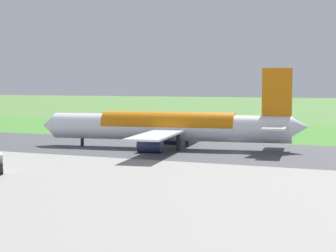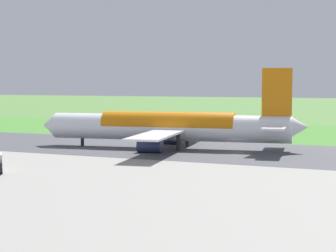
{
  "view_description": "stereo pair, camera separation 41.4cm",
  "coord_description": "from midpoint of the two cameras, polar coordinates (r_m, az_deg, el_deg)",
  "views": [
    {
      "loc": [
        -29.31,
        103.0,
        12.98
      ],
      "look_at": [
        14.09,
        0.0,
        4.5
      ],
      "focal_mm": 60.69,
      "sensor_mm": 36.0,
      "label": 1
    },
    {
      "loc": [
        -29.7,
        102.83,
        12.98
      ],
      "look_at": [
        14.09,
        0.0,
        4.5
      ],
      "focal_mm": 60.69,
      "sensor_mm": 36.0,
      "label": 2
    }
  ],
  "objects": [
    {
      "name": "ground_plane",
      "position": [
        107.84,
        7.02,
        -2.61
      ],
      "size": [
        800.0,
        800.0,
        0.0
      ],
      "primitive_type": "plane",
      "color": "#547F3D"
    },
    {
      "name": "runway_asphalt",
      "position": [
        107.84,
        7.02,
        -2.59
      ],
      "size": [
        600.0,
        33.42,
        0.06
      ],
      "primitive_type": "cube",
      "color": "#47474C",
      "rests_on": "ground"
    },
    {
      "name": "apron_concrete",
      "position": [
        54.41,
        -10.71,
        -9.51
      ],
      "size": [
        440.0,
        110.0,
        0.05
      ],
      "primitive_type": "cube",
      "color": "gray",
      "rests_on": "ground"
    },
    {
      "name": "grass_verge_foreground",
      "position": [
        140.84,
        10.88,
        -1.02
      ],
      "size": [
        600.0,
        80.0,
        0.04
      ],
      "primitive_type": "cube",
      "color": "#478534",
      "rests_on": "ground"
    },
    {
      "name": "airliner_main",
      "position": [
        112.01,
        0.29,
        -0.08
      ],
      "size": [
        54.04,
        44.4,
        15.88
      ],
      "color": "white",
      "rests_on": "ground"
    }
  ]
}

